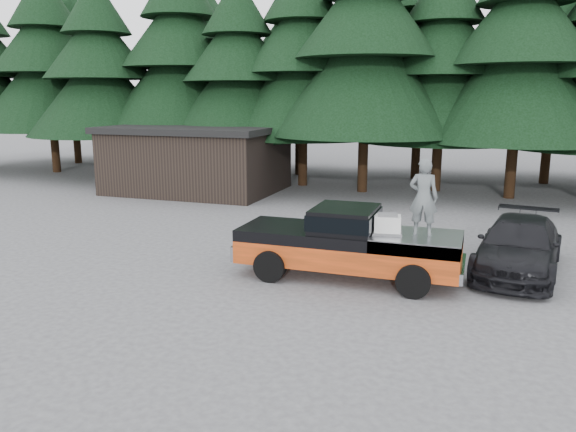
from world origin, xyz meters
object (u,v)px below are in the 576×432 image
(pickup_truck, at_px, (348,254))
(air_compressor, at_px, (387,225))
(man_on_bed, at_px, (423,197))
(parked_car, at_px, (519,246))
(utility_building, at_px, (197,158))

(pickup_truck, xyz_separation_m, air_compressor, (1.04, -0.13, 0.89))
(air_compressor, height_order, man_on_bed, man_on_bed)
(air_compressor, xyz_separation_m, man_on_bed, (0.85, 0.13, 0.75))
(pickup_truck, bearing_deg, air_compressor, -7.34)
(parked_car, bearing_deg, air_compressor, -138.25)
(pickup_truck, height_order, man_on_bed, man_on_bed)
(pickup_truck, distance_m, air_compressor, 1.38)
(pickup_truck, height_order, parked_car, parked_car)
(pickup_truck, xyz_separation_m, parked_car, (4.34, 2.04, 0.07))
(pickup_truck, height_order, air_compressor, air_compressor)
(pickup_truck, xyz_separation_m, man_on_bed, (1.89, -0.01, 1.64))
(parked_car, bearing_deg, utility_building, 156.35)
(air_compressor, relative_size, man_on_bed, 0.34)
(pickup_truck, relative_size, utility_building, 0.71)
(air_compressor, xyz_separation_m, utility_building, (-11.50, 11.39, 0.11))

